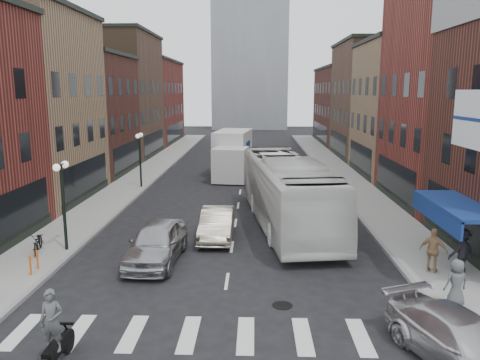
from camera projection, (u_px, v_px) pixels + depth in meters
name	position (u px, v px, depth m)	size (l,w,h in m)	color
ground	(225.00, 292.00, 16.90)	(160.00, 160.00, 0.00)	black
sidewalk_left	(140.00, 178.00, 38.75)	(3.00, 74.00, 0.15)	gray
sidewalk_right	(346.00, 179.00, 38.21)	(3.00, 74.00, 0.15)	gray
curb_left	(158.00, 179.00, 38.71)	(0.20, 74.00, 0.16)	gray
curb_right	(327.00, 180.00, 38.27)	(0.20, 74.00, 0.16)	gray
crosswalk_stripes	(219.00, 335.00, 13.95)	(12.00, 2.20, 0.01)	silver
bldg_left_mid_a	(5.00, 107.00, 29.95)	(10.30, 10.20, 12.30)	#957052
bldg_left_mid_b	(68.00, 115.00, 39.96)	(10.30, 10.20, 10.30)	#412017
bldg_left_far_a	(107.00, 95.00, 50.47)	(10.30, 12.20, 13.30)	#4D3626
bldg_left_far_b	(139.00, 102.00, 64.40)	(10.30, 16.20, 11.30)	maroon
bldg_right_mid_b	(423.00, 109.00, 38.92)	(10.30, 10.20, 11.30)	#957052
bldg_right_far_a	(386.00, 100.00, 49.62)	(10.30, 12.20, 12.30)	#4D3626
bldg_right_far_b	(358.00, 106.00, 63.56)	(10.30, 16.20, 10.30)	#412017
awning_blue	(453.00, 207.00, 18.58)	(1.80, 5.00, 0.78)	navy
billboard_sign	(476.00, 121.00, 15.96)	(1.52, 3.00, 3.70)	black
streetlamp_near	(62.00, 189.00, 20.51)	(0.32, 1.22, 4.11)	black
streetlamp_far	(140.00, 150.00, 34.25)	(0.32, 1.22, 4.11)	black
bike_rack	(34.00, 262.00, 18.31)	(0.08, 0.68, 0.80)	#D8590C
box_truck	(232.00, 154.00, 39.58)	(3.33, 8.92, 3.77)	silver
motorcycle_rider	(53.00, 332.00, 12.05)	(0.62, 2.18, 2.22)	black
transit_bus	(287.00, 191.00, 25.04)	(3.11, 13.30, 3.70)	silver
sedan_left_near	(156.00, 242.00, 19.78)	(2.01, 4.99, 1.70)	#ACACB1
sedan_left_far	(217.00, 224.00, 22.97)	(1.54, 4.43, 1.46)	beige
curb_car	(463.00, 343.00, 12.20)	(1.96, 4.81, 1.40)	silver
parked_bicycle	(38.00, 242.00, 20.61)	(0.62, 1.77, 0.93)	black
ped_right_a	(462.00, 250.00, 18.22)	(1.15, 0.57, 1.78)	black
ped_right_b	(433.00, 250.00, 18.25)	(1.03, 0.52, 1.76)	#9C774F
ped_right_c	(456.00, 283.00, 15.40)	(0.78, 0.50, 1.59)	#505257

